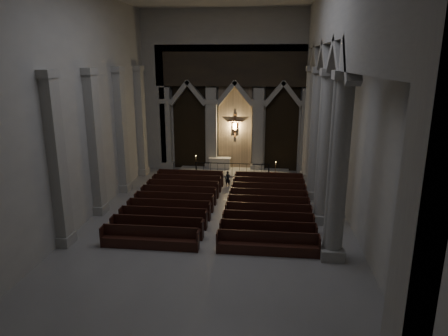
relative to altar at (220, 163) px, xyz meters
name	(u,v)px	position (x,y,z in m)	size (l,w,h in m)	color
room	(214,78)	(1.12, -11.24, 7.01)	(24.00, 24.10, 12.00)	gray
sanctuary_wall	(235,85)	(1.12, 0.30, 6.02)	(14.00, 0.77, 12.00)	#A2A097
right_arcade	(331,73)	(6.62, -9.91, 7.23)	(1.00, 24.00, 12.00)	#A2A097
left_pilasters	(110,139)	(-5.63, -7.74, 3.32)	(0.60, 13.00, 8.03)	#A2A097
sanctuary_step	(233,172)	(1.12, -0.64, -0.52)	(8.50, 2.60, 0.15)	#A2A097
altar	(220,163)	(0.00, 0.00, 0.00)	(1.72, 0.69, 0.88)	beige
altar_rail	(232,168)	(1.12, -1.69, 0.12)	(5.48, 0.09, 1.08)	black
candle_stand_left	(196,169)	(-1.64, -1.44, -0.18)	(0.26, 0.26, 1.52)	#AB7734
candle_stand_right	(275,173)	(4.31, -1.55, -0.26)	(0.20, 0.20, 1.21)	#AB7734
pews	(221,206)	(1.12, -8.81, -0.26)	(9.98, 10.20, 1.02)	black
worshipper	(228,179)	(1.04, -3.99, -0.06)	(0.39, 0.25, 1.06)	black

